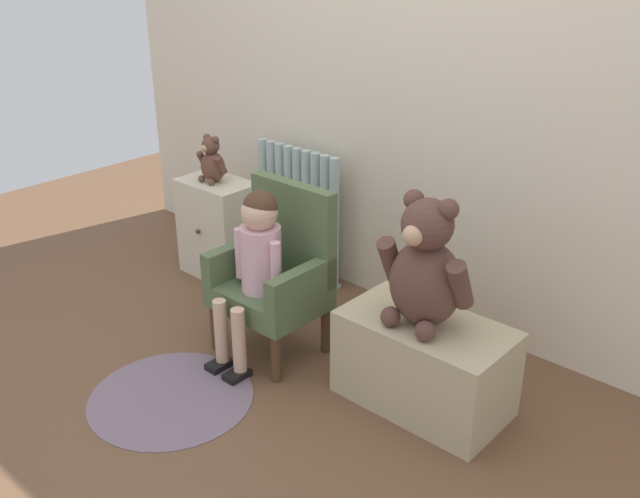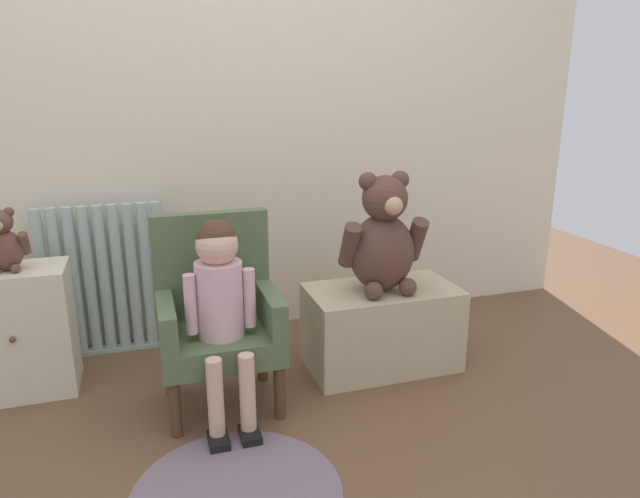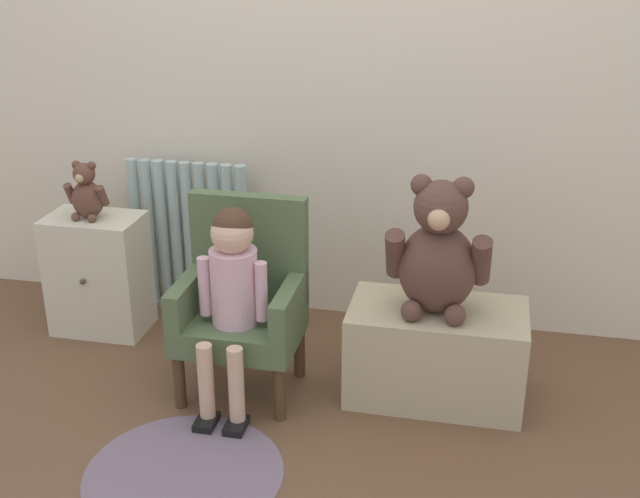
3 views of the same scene
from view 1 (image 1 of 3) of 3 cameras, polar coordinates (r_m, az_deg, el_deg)
name	(u,v)px [view 1 (image 1 of 3)]	position (r m, az deg, el deg)	size (l,w,h in m)	color
ground_plane	(216,412)	(2.83, -8.36, -12.82)	(6.00, 6.00, 0.00)	brown
back_wall	(415,54)	(3.19, 7.63, 15.21)	(3.80, 0.05, 2.40)	beige
radiator	(298,213)	(3.69, -1.79, 2.86)	(0.56, 0.05, 0.69)	#A3BBB8
small_dresser	(219,228)	(3.76, -8.09, 1.65)	(0.39, 0.28, 0.52)	beige
child_armchair	(277,272)	(3.03, -3.47, -1.86)	(0.44, 0.37, 0.73)	#4E623E
child_figure	(256,253)	(2.91, -5.12, -0.29)	(0.25, 0.35, 0.75)	beige
low_bench	(424,363)	(2.78, 8.33, -9.04)	(0.64, 0.36, 0.36)	tan
large_teddy_bear	(425,269)	(2.57, 8.43, -1.60)	(0.37, 0.26, 0.50)	brown
small_teddy_bear	(212,162)	(3.64, -8.63, 6.94)	(0.18, 0.12, 0.24)	brown
floor_rug	(171,397)	(2.93, -11.83, -11.53)	(0.65, 0.65, 0.01)	slate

